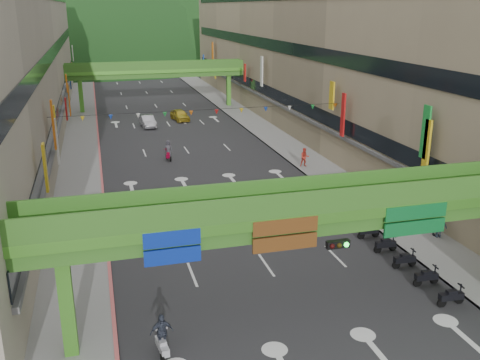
# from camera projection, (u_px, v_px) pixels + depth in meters

# --- Properties ---
(road_slab) EXTENTS (18.00, 140.00, 0.02)m
(road_slab) POSITION_uv_depth(u_px,v_px,m) (173.00, 130.00, 66.87)
(road_slab) COLOR #28282B
(road_slab) RESTS_ON ground
(sidewalk_left) EXTENTS (4.00, 140.00, 0.15)m
(sidewalk_left) POSITION_uv_depth(u_px,v_px,m) (82.00, 135.00, 64.10)
(sidewalk_left) COLOR gray
(sidewalk_left) RESTS_ON ground
(sidewalk_right) EXTENTS (4.00, 140.00, 0.15)m
(sidewalk_right) POSITION_uv_depth(u_px,v_px,m) (257.00, 125.00, 69.60)
(sidewalk_right) COLOR gray
(sidewalk_right) RESTS_ON ground
(curb_left) EXTENTS (0.20, 140.00, 0.18)m
(curb_left) POSITION_uv_depth(u_px,v_px,m) (98.00, 134.00, 64.57)
(curb_left) COLOR #CC5959
(curb_left) RESTS_ON ground
(curb_right) EXTENTS (0.20, 140.00, 0.18)m
(curb_right) POSITION_uv_depth(u_px,v_px,m) (243.00, 126.00, 69.12)
(curb_right) COLOR gray
(curb_right) RESTS_ON ground
(building_row_left) EXTENTS (12.80, 95.00, 19.00)m
(building_row_left) POSITION_uv_depth(u_px,v_px,m) (0.00, 57.00, 59.21)
(building_row_left) COLOR #9E937F
(building_row_left) RESTS_ON ground
(building_row_right) EXTENTS (12.80, 95.00, 19.00)m
(building_row_right) POSITION_uv_depth(u_px,v_px,m) (316.00, 50.00, 68.69)
(building_row_right) COLOR gray
(building_row_right) RESTS_ON ground
(overpass_near) EXTENTS (28.00, 12.27, 7.10)m
(overpass_near) POSITION_uv_depth(u_px,v_px,m) (332.00, 225.00, 24.56)
(overpass_near) COLOR #4C9E2D
(overpass_near) RESTS_ON ground
(overpass_far) EXTENTS (28.00, 2.20, 7.10)m
(overpass_far) POSITION_uv_depth(u_px,v_px,m) (156.00, 73.00, 78.97)
(overpass_far) COLOR #4C9E2D
(overpass_far) RESTS_ON ground
(hill_left) EXTENTS (168.00, 140.00, 112.00)m
(hill_left) POSITION_uv_depth(u_px,v_px,m) (71.00, 57.00, 164.05)
(hill_left) COLOR #1C4419
(hill_left) RESTS_ON ground
(hill_right) EXTENTS (208.00, 176.00, 128.00)m
(hill_right) POSITION_uv_depth(u_px,v_px,m) (189.00, 50.00, 192.42)
(hill_right) COLOR #1C4419
(hill_right) RESTS_ON ground
(bunting_string) EXTENTS (26.00, 0.36, 0.47)m
(bunting_string) POSITION_uv_depth(u_px,v_px,m) (204.00, 112.00, 46.68)
(bunting_string) COLOR black
(bunting_string) RESTS_ON ground
(scooter_rider_near) EXTENTS (0.71, 1.59, 1.94)m
(scooter_rider_near) POSITION_uv_depth(u_px,v_px,m) (190.00, 212.00, 37.90)
(scooter_rider_near) COLOR black
(scooter_rider_near) RESTS_ON ground
(scooter_rider_mid) EXTENTS (0.94, 1.60, 2.21)m
(scooter_rider_mid) POSITION_uv_depth(u_px,v_px,m) (292.00, 219.00, 35.98)
(scooter_rider_mid) COLOR black
(scooter_rider_mid) RESTS_ON ground
(scooter_rider_left) EXTENTS (1.09, 1.60, 2.13)m
(scooter_rider_left) POSITION_uv_depth(u_px,v_px,m) (162.00, 336.00, 23.31)
(scooter_rider_left) COLOR #9E9DA5
(scooter_rider_left) RESTS_ON ground
(scooter_rider_far) EXTENTS (0.96, 1.58, 2.08)m
(scooter_rider_far) POSITION_uv_depth(u_px,v_px,m) (168.00, 150.00, 53.58)
(scooter_rider_far) COLOR maroon
(scooter_rider_far) RESTS_ON ground
(parked_scooter_row) EXTENTS (1.60, 11.55, 1.08)m
(parked_scooter_row) POSITION_uv_depth(u_px,v_px,m) (395.00, 252.00, 32.59)
(parked_scooter_row) COLOR black
(parked_scooter_row) RESTS_ON ground
(car_silver) EXTENTS (1.95, 4.57, 1.46)m
(car_silver) POSITION_uv_depth(u_px,v_px,m) (148.00, 121.00, 68.62)
(car_silver) COLOR #B1AFB6
(car_silver) RESTS_ON ground
(car_yellow) EXTENTS (2.44, 4.64, 1.50)m
(car_yellow) POSITION_uv_depth(u_px,v_px,m) (180.00, 115.00, 72.52)
(car_yellow) COLOR gold
(car_yellow) RESTS_ON ground
(pedestrian_red) EXTENTS (0.97, 0.81, 1.81)m
(pedestrian_red) POSITION_uv_depth(u_px,v_px,m) (305.00, 159.00, 51.08)
(pedestrian_red) COLOR red
(pedestrian_red) RESTS_ON ground
(pedestrian_dark) EXTENTS (1.04, 0.46, 1.74)m
(pedestrian_dark) POSITION_uv_depth(u_px,v_px,m) (436.00, 225.00, 35.65)
(pedestrian_dark) COLOR black
(pedestrian_dark) RESTS_ON ground
(pedestrian_blue) EXTENTS (0.90, 0.67, 1.75)m
(pedestrian_blue) POSITION_uv_depth(u_px,v_px,m) (439.00, 227.00, 35.35)
(pedestrian_blue) COLOR #364258
(pedestrian_blue) RESTS_ON ground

